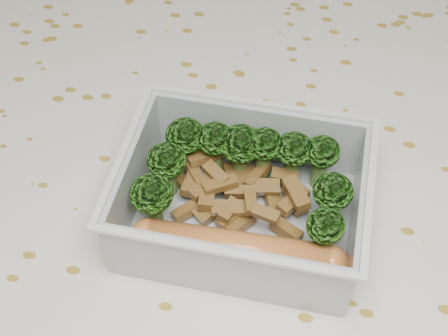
# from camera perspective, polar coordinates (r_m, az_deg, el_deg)

# --- Properties ---
(dining_table) EXTENTS (1.40, 0.90, 0.75)m
(dining_table) POSITION_cam_1_polar(r_m,az_deg,el_deg) (0.52, -1.03, -8.26)
(dining_table) COLOR brown
(dining_table) RESTS_ON ground
(tablecloth) EXTENTS (1.46, 0.96, 0.19)m
(tablecloth) POSITION_cam_1_polar(r_m,az_deg,el_deg) (0.48, -1.11, -5.12)
(tablecloth) COLOR silver
(tablecloth) RESTS_ON dining_table
(lunch_container) EXTENTS (0.16, 0.13, 0.06)m
(lunch_container) POSITION_cam_1_polar(r_m,az_deg,el_deg) (0.42, 1.69, -3.36)
(lunch_container) COLOR silver
(lunch_container) RESTS_ON tablecloth
(broccoli_florets) EXTENTS (0.14, 0.08, 0.05)m
(broccoli_florets) POSITION_cam_1_polar(r_m,az_deg,el_deg) (0.42, 1.77, 0.29)
(broccoli_florets) COLOR #608C3F
(broccoli_florets) RESTS_ON lunch_container
(meat_pile) EXTENTS (0.10, 0.06, 0.03)m
(meat_pile) POSITION_cam_1_polar(r_m,az_deg,el_deg) (0.43, 1.39, -2.41)
(meat_pile) COLOR brown
(meat_pile) RESTS_ON lunch_container
(sausage) EXTENTS (0.14, 0.03, 0.02)m
(sausage) POSITION_cam_1_polar(r_m,az_deg,el_deg) (0.40, 1.25, -7.48)
(sausage) COLOR #BF6C30
(sausage) RESTS_ON lunch_container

